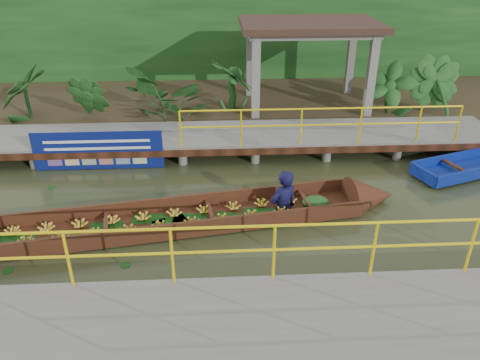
{
  "coord_description": "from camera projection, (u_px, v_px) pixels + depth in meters",
  "views": [
    {
      "loc": [
        -0.07,
        -9.02,
        5.57
      ],
      "look_at": [
        0.46,
        0.5,
        0.6
      ],
      "focal_mm": 35.0,
      "sensor_mm": 36.0,
      "label": 1
    }
  ],
  "objects": [
    {
      "name": "foliage_backdrop",
      "position": [
        215.0,
        38.0,
        18.49
      ],
      "size": [
        30.0,
        0.8,
        4.0
      ],
      "primitive_type": "cube",
      "color": "#133D15",
      "rests_on": "ground"
    },
    {
      "name": "pavilion",
      "position": [
        309.0,
        33.0,
        14.98
      ],
      "size": [
        4.4,
        3.0,
        3.0
      ],
      "color": "slate",
      "rests_on": "ground"
    },
    {
      "name": "blue_banner",
      "position": [
        98.0,
        150.0,
        12.34
      ],
      "size": [
        3.41,
        0.04,
        1.06
      ],
      "color": "navy",
      "rests_on": "ground"
    },
    {
      "name": "ground",
      "position": [
        221.0,
        214.0,
        10.56
      ],
      "size": [
        80.0,
        80.0,
        0.0
      ],
      "primitive_type": "plane",
      "color": "#2C3319",
      "rests_on": "ground"
    },
    {
      "name": "far_dock",
      "position": [
        219.0,
        137.0,
        13.38
      ],
      "size": [
        16.0,
        2.06,
        1.66
      ],
      "color": "slate",
      "rests_on": "ground"
    },
    {
      "name": "vendor_boat",
      "position": [
        176.0,
        215.0,
        10.03
      ],
      "size": [
        10.97,
        2.83,
        2.39
      ],
      "rotation": [
        0.0,
        0.0,
        0.16
      ],
      "color": "#3D2010",
      "rests_on": "ground"
    },
    {
      "name": "land_strip",
      "position": [
        217.0,
        101.0,
        17.1
      ],
      "size": [
        30.0,
        8.0,
        0.45
      ],
      "primitive_type": "cube",
      "color": "#37291B",
      "rests_on": "ground"
    },
    {
      "name": "tropical_plants",
      "position": [
        226.0,
        88.0,
        14.64
      ],
      "size": [
        14.46,
        1.46,
        1.82
      ],
      "color": "#133D15",
      "rests_on": "ground"
    },
    {
      "name": "near_dock",
      "position": [
        295.0,
        347.0,
        6.76
      ],
      "size": [
        18.0,
        2.4,
        1.73
      ],
      "color": "slate",
      "rests_on": "ground"
    }
  ]
}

